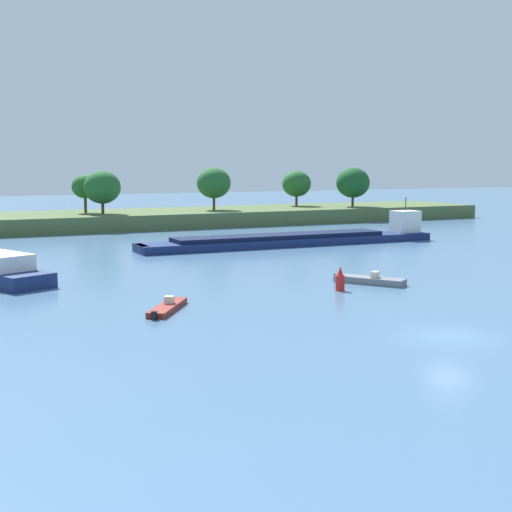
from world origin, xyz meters
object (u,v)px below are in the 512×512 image
(fishing_skiff, at_px, (370,280))
(small_motorboat, at_px, (167,307))
(channel_buoy_red, at_px, (340,280))
(cargo_barge, at_px, (299,238))

(fishing_skiff, distance_m, small_motorboat, 18.62)
(fishing_skiff, bearing_deg, small_motorboat, -170.56)
(fishing_skiff, distance_m, channel_buoy_red, 4.26)
(small_motorboat, bearing_deg, fishing_skiff, 9.44)
(fishing_skiff, height_order, small_motorboat, fishing_skiff)
(fishing_skiff, distance_m, cargo_barge, 28.49)
(channel_buoy_red, bearing_deg, cargo_barge, 66.83)
(small_motorboat, relative_size, cargo_barge, 0.14)
(fishing_skiff, bearing_deg, channel_buoy_red, -157.05)
(fishing_skiff, height_order, channel_buoy_red, channel_buoy_red)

